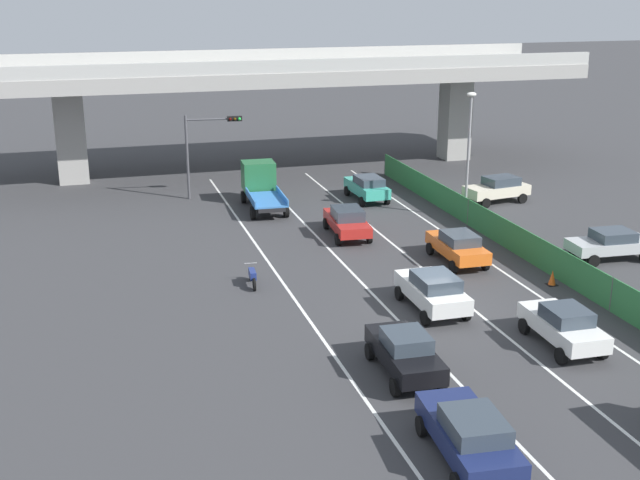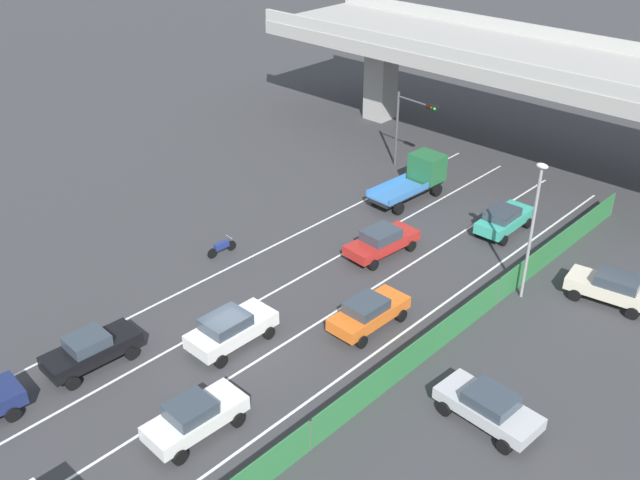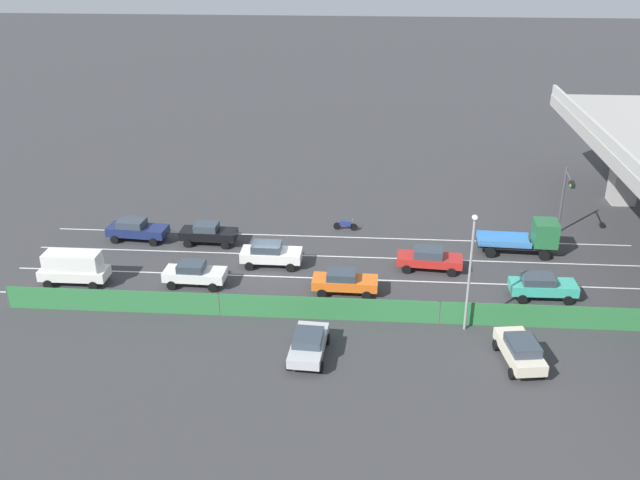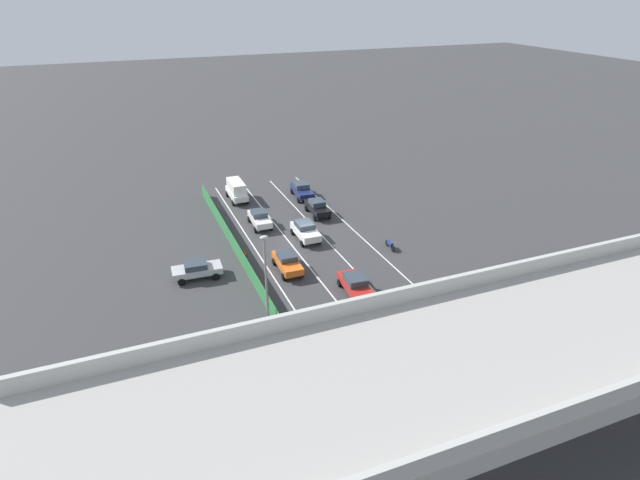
{
  "view_description": "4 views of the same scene",
  "coord_description": "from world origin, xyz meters",
  "px_view_note": "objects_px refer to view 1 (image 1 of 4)",
  "views": [
    {
      "loc": [
        -13.79,
        -29.91,
        13.53
      ],
      "look_at": [
        -2.79,
        7.85,
        1.1
      ],
      "focal_mm": 45.47,
      "sensor_mm": 36.0,
      "label": 1
    },
    {
      "loc": [
        21.73,
        -16.9,
        21.03
      ],
      "look_at": [
        -1.16,
        7.44,
        2.23
      ],
      "focal_mm": 40.27,
      "sensor_mm": 36.0,
      "label": 2
    },
    {
      "loc": [
        45.9,
        7.03,
        22.85
      ],
      "look_at": [
        -1.67,
        3.55,
        1.37
      ],
      "focal_mm": 39.75,
      "sensor_mm": 36.0,
      "label": 3
    },
    {
      "loc": [
        16.76,
        45.31,
        23.42
      ],
      "look_at": [
        0.28,
        4.65,
        1.97
      ],
      "focal_mm": 29.62,
      "sensor_mm": 36.0,
      "label": 4
    }
  ],
  "objects_px": {
    "car_sedan_navy": "(469,434)",
    "traffic_light": "(206,139)",
    "car_taxi_teal": "(367,187)",
    "car_sedan_black": "(405,351)",
    "car_hatchback_white": "(433,290)",
    "street_lamp": "(469,143)",
    "car_sedan_white": "(564,325)",
    "parked_sedan_cream": "(498,188)",
    "traffic_cone": "(552,278)",
    "car_sedan_red": "(347,221)",
    "flatbed_truck_blue": "(261,185)",
    "parked_wagon_silver": "(611,243)",
    "car_taxi_orange": "(458,246)",
    "motorcycle": "(252,276)"
  },
  "relations": [
    {
      "from": "parked_wagon_silver",
      "to": "traffic_cone",
      "type": "relative_size",
      "value": 6.02
    },
    {
      "from": "flatbed_truck_blue",
      "to": "street_lamp",
      "type": "height_order",
      "value": "street_lamp"
    },
    {
      "from": "car_sedan_red",
      "to": "parked_wagon_silver",
      "type": "xyz_separation_m",
      "value": [
        11.76,
        -7.64,
        -0.03
      ]
    },
    {
      "from": "car_sedan_red",
      "to": "flatbed_truck_blue",
      "type": "bearing_deg",
      "value": 112.37
    },
    {
      "from": "car_sedan_navy",
      "to": "street_lamp",
      "type": "relative_size",
      "value": 0.63
    },
    {
      "from": "car_sedan_red",
      "to": "car_sedan_white",
      "type": "distance_m",
      "value": 16.6
    },
    {
      "from": "parked_sedan_cream",
      "to": "street_lamp",
      "type": "bearing_deg",
      "value": -143.55
    },
    {
      "from": "car_taxi_teal",
      "to": "car_sedan_navy",
      "type": "distance_m",
      "value": 30.52
    },
    {
      "from": "car_sedan_navy",
      "to": "car_sedan_black",
      "type": "xyz_separation_m",
      "value": [
        0.29,
        5.76,
        -0.01
      ]
    },
    {
      "from": "car_hatchback_white",
      "to": "car_sedan_navy",
      "type": "distance_m",
      "value": 11.68
    },
    {
      "from": "car_sedan_navy",
      "to": "traffic_light",
      "type": "height_order",
      "value": "traffic_light"
    },
    {
      "from": "car_sedan_red",
      "to": "parked_sedan_cream",
      "type": "height_order",
      "value": "parked_sedan_cream"
    },
    {
      "from": "traffic_cone",
      "to": "traffic_light",
      "type": "bearing_deg",
      "value": 122.03
    },
    {
      "from": "car_taxi_teal",
      "to": "car_sedan_black",
      "type": "distance_m",
      "value": 24.88
    },
    {
      "from": "car_sedan_white",
      "to": "parked_sedan_cream",
      "type": "bearing_deg",
      "value": 68.45
    },
    {
      "from": "traffic_light",
      "to": "car_sedan_white",
      "type": "bearing_deg",
      "value": -70.12
    },
    {
      "from": "car_hatchback_white",
      "to": "car_sedan_white",
      "type": "distance_m",
      "value": 5.87
    },
    {
      "from": "car_sedan_navy",
      "to": "car_sedan_black",
      "type": "distance_m",
      "value": 5.77
    },
    {
      "from": "car_taxi_orange",
      "to": "traffic_cone",
      "type": "distance_m",
      "value": 5.14
    },
    {
      "from": "car_hatchback_white",
      "to": "traffic_cone",
      "type": "distance_m",
      "value": 6.85
    },
    {
      "from": "car_sedan_red",
      "to": "car_sedan_white",
      "type": "height_order",
      "value": "car_sedan_white"
    },
    {
      "from": "street_lamp",
      "to": "traffic_cone",
      "type": "height_order",
      "value": "street_lamp"
    },
    {
      "from": "car_taxi_teal",
      "to": "car_sedan_black",
      "type": "bearing_deg",
      "value": -106.32
    },
    {
      "from": "car_hatchback_white",
      "to": "traffic_cone",
      "type": "relative_size",
      "value": 5.99
    },
    {
      "from": "car_hatchback_white",
      "to": "flatbed_truck_blue",
      "type": "relative_size",
      "value": 0.75
    },
    {
      "from": "car_hatchback_white",
      "to": "car_sedan_white",
      "type": "relative_size",
      "value": 1.03
    },
    {
      "from": "traffic_cone",
      "to": "car_sedan_white",
      "type": "bearing_deg",
      "value": -118.46
    },
    {
      "from": "car_taxi_teal",
      "to": "motorcycle",
      "type": "bearing_deg",
      "value": -127.91
    },
    {
      "from": "car_sedan_black",
      "to": "street_lamp",
      "type": "xyz_separation_m",
      "value": [
        11.37,
        18.4,
        3.64
      ]
    },
    {
      "from": "motorcycle",
      "to": "street_lamp",
      "type": "distance_m",
      "value": 17.28
    },
    {
      "from": "car_sedan_red",
      "to": "car_taxi_orange",
      "type": "distance_m",
      "value": 7.13
    },
    {
      "from": "flatbed_truck_blue",
      "to": "traffic_cone",
      "type": "xyz_separation_m",
      "value": [
        10.08,
        -17.99,
        -1.02
      ]
    },
    {
      "from": "car_sedan_white",
      "to": "car_sedan_red",
      "type": "bearing_deg",
      "value": 102.36
    },
    {
      "from": "flatbed_truck_blue",
      "to": "street_lamp",
      "type": "relative_size",
      "value": 0.77
    },
    {
      "from": "car_sedan_white",
      "to": "car_taxi_teal",
      "type": "relative_size",
      "value": 0.98
    },
    {
      "from": "traffic_light",
      "to": "street_lamp",
      "type": "bearing_deg",
      "value": -32.3
    },
    {
      "from": "traffic_cone",
      "to": "car_sedan_red",
      "type": "bearing_deg",
      "value": 124.05
    },
    {
      "from": "car_sedan_navy",
      "to": "street_lamp",
      "type": "distance_m",
      "value": 27.07
    },
    {
      "from": "flatbed_truck_blue",
      "to": "parked_wagon_silver",
      "type": "relative_size",
      "value": 1.33
    },
    {
      "from": "car_hatchback_white",
      "to": "car_taxi_teal",
      "type": "relative_size",
      "value": 1.0
    },
    {
      "from": "car_sedan_black",
      "to": "street_lamp",
      "type": "height_order",
      "value": "street_lamp"
    },
    {
      "from": "car_sedan_white",
      "to": "street_lamp",
      "type": "distance_m",
      "value": 18.8
    },
    {
      "from": "parked_wagon_silver",
      "to": "traffic_light",
      "type": "xyz_separation_m",
      "value": [
        -17.93,
        18.31,
        3.06
      ]
    },
    {
      "from": "car_taxi_orange",
      "to": "motorcycle",
      "type": "height_order",
      "value": "car_taxi_orange"
    },
    {
      "from": "car_sedan_red",
      "to": "traffic_cone",
      "type": "xyz_separation_m",
      "value": [
        6.85,
        -10.14,
        -0.56
      ]
    },
    {
      "from": "car_sedan_navy",
      "to": "parked_sedan_cream",
      "type": "xyz_separation_m",
      "value": [
        15.22,
        26.8,
        0.01
      ]
    },
    {
      "from": "car_taxi_orange",
      "to": "parked_wagon_silver",
      "type": "bearing_deg",
      "value": -12.45
    },
    {
      "from": "car_sedan_white",
      "to": "car_sedan_black",
      "type": "height_order",
      "value": "car_sedan_black"
    },
    {
      "from": "traffic_cone",
      "to": "street_lamp",
      "type": "bearing_deg",
      "value": 84.02
    },
    {
      "from": "traffic_cone",
      "to": "car_hatchback_white",
      "type": "bearing_deg",
      "value": -169.03
    }
  ]
}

